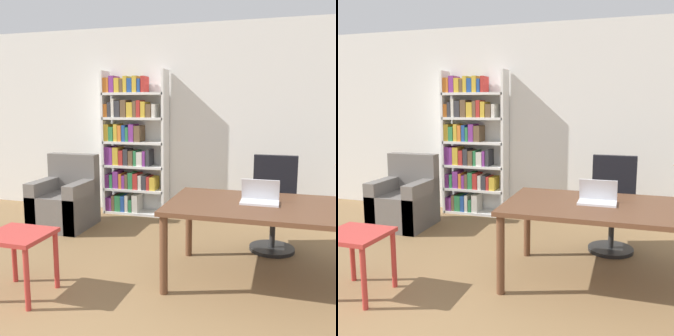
# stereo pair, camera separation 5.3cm
# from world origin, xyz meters

# --- Properties ---
(wall_back) EXTENTS (8.00, 0.06, 2.70)m
(wall_back) POSITION_xyz_m (0.00, 4.53, 1.35)
(wall_back) COLOR white
(wall_back) RESTS_ON ground_plane
(desk) EXTENTS (1.80, 1.03, 0.73)m
(desk) POSITION_xyz_m (0.88, 2.50, 0.65)
(desk) COLOR brown
(desk) RESTS_ON ground_plane
(laptop) EXTENTS (0.33, 0.21, 0.21)m
(laptop) POSITION_xyz_m (0.79, 2.54, 0.78)
(laptop) COLOR silver
(laptop) RESTS_ON desk
(office_chair) EXTENTS (0.50, 0.50, 1.03)m
(office_chair) POSITION_xyz_m (0.89, 3.43, 0.48)
(office_chair) COLOR black
(office_chair) RESTS_ON ground_plane
(side_table_blue) EXTENTS (0.50, 0.48, 0.54)m
(side_table_blue) POSITION_xyz_m (-1.11, 1.69, 0.44)
(side_table_blue) COLOR #B2332D
(side_table_blue) RESTS_ON ground_plane
(armchair) EXTENTS (0.70, 0.71, 0.94)m
(armchair) POSITION_xyz_m (-1.77, 3.50, 0.31)
(armchair) COLOR #66605B
(armchair) RESTS_ON ground_plane
(bookshelf) EXTENTS (0.95, 0.28, 2.08)m
(bookshelf) POSITION_xyz_m (-1.17, 4.34, 1.00)
(bookshelf) COLOR white
(bookshelf) RESTS_ON ground_plane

